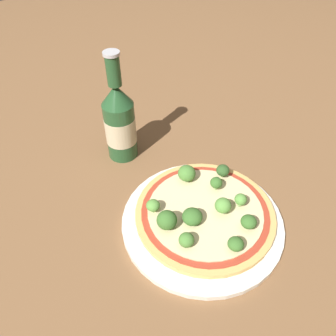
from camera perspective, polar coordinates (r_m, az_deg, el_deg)
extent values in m
plane|color=brown|center=(0.63, 3.21, -9.00)|extent=(3.00, 3.00, 0.00)
cylinder|color=silver|center=(0.62, 5.95, -9.15)|extent=(0.30, 0.30, 0.01)
cylinder|color=tan|center=(0.62, 6.42, -7.79)|extent=(0.26, 0.26, 0.01)
cylinder|color=#A83823|center=(0.61, 6.46, -7.45)|extent=(0.24, 0.24, 0.00)
cylinder|color=beige|center=(0.61, 6.47, -7.38)|extent=(0.21, 0.21, 0.00)
cylinder|color=#89A866|center=(0.59, 13.70, -9.76)|extent=(0.01, 0.01, 0.01)
ellipsoid|color=#386628|center=(0.58, 13.88, -9.09)|extent=(0.03, 0.03, 0.02)
cylinder|color=#89A866|center=(0.58, -0.49, -9.66)|extent=(0.01, 0.01, 0.01)
ellipsoid|color=#386628|center=(0.57, -0.49, -8.81)|extent=(0.04, 0.04, 0.03)
cylinder|color=#89A866|center=(0.60, -2.60, -7.19)|extent=(0.01, 0.01, 0.01)
ellipsoid|color=#568E3D|center=(0.59, -2.63, -6.52)|extent=(0.02, 0.02, 0.02)
cylinder|color=#89A866|center=(0.57, 11.76, -13.21)|extent=(0.01, 0.01, 0.01)
ellipsoid|color=#386628|center=(0.56, 11.91, -12.64)|extent=(0.03, 0.03, 0.02)
cylinder|color=#89A866|center=(0.56, 3.20, -12.98)|extent=(0.01, 0.01, 0.01)
ellipsoid|color=#477A33|center=(0.55, 3.24, -12.39)|extent=(0.03, 0.03, 0.02)
cylinder|color=#89A866|center=(0.66, 3.24, -1.73)|extent=(0.01, 0.01, 0.01)
ellipsoid|color=#477A33|center=(0.65, 3.28, -0.91)|extent=(0.04, 0.04, 0.03)
cylinder|color=#89A866|center=(0.62, 12.39, -6.05)|extent=(0.01, 0.01, 0.01)
ellipsoid|color=#568E3D|center=(0.61, 12.55, -5.35)|extent=(0.02, 0.02, 0.02)
cylinder|color=#89A866|center=(0.61, 9.42, -7.26)|extent=(0.01, 0.01, 0.01)
ellipsoid|color=#568E3D|center=(0.60, 9.56, -6.45)|extent=(0.03, 0.03, 0.03)
cylinder|color=#89A866|center=(0.67, 9.42, -1.11)|extent=(0.01, 0.01, 0.01)
ellipsoid|color=#2D5123|center=(0.66, 9.53, -0.40)|extent=(0.03, 0.03, 0.02)
cylinder|color=#89A866|center=(0.64, 8.32, -3.28)|extent=(0.01, 0.01, 0.01)
ellipsoid|color=#386628|center=(0.63, 8.43, -2.56)|extent=(0.02, 0.02, 0.02)
cylinder|color=#89A866|center=(0.59, 4.20, -9.12)|extent=(0.01, 0.01, 0.01)
ellipsoid|color=#386628|center=(0.58, 4.25, -8.45)|extent=(0.04, 0.04, 0.03)
cylinder|color=#234C28|center=(0.72, -8.23, 6.51)|extent=(0.07, 0.07, 0.13)
cylinder|color=#C6B793|center=(0.72, -8.25, 6.68)|extent=(0.07, 0.07, 0.06)
cone|color=#234C28|center=(0.67, -9.00, 12.50)|extent=(0.07, 0.07, 0.04)
cylinder|color=#234C28|center=(0.65, -9.51, 16.41)|extent=(0.03, 0.03, 0.06)
cylinder|color=#B2B2B7|center=(0.63, -9.88, 19.08)|extent=(0.03, 0.03, 0.01)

